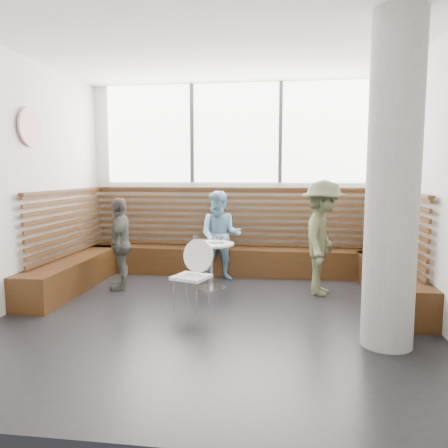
# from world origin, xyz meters

# --- Properties ---
(room) EXTENTS (5.00, 5.00, 3.20)m
(room) POSITION_xyz_m (0.00, 0.00, 1.60)
(room) COLOR silver
(room) RESTS_ON ground
(booth) EXTENTS (5.00, 2.50, 1.44)m
(booth) POSITION_xyz_m (0.00, 1.77, 0.41)
(booth) COLOR #38200E
(booth) RESTS_ON ground
(concrete_column) EXTENTS (0.50, 0.50, 3.20)m
(concrete_column) POSITION_xyz_m (1.85, -0.60, 1.60)
(concrete_column) COLOR gray
(concrete_column) RESTS_ON ground
(wall_art) EXTENTS (0.03, 0.50, 0.50)m
(wall_art) POSITION_xyz_m (-2.46, 0.40, 2.30)
(wall_art) COLOR white
(wall_art) RESTS_ON room
(cafe_table) EXTENTS (0.67, 0.67, 0.69)m
(cafe_table) POSITION_xyz_m (-0.22, 1.25, 0.49)
(cafe_table) COLOR silver
(cafe_table) RESTS_ON ground
(cafe_chair) EXTENTS (0.42, 0.41, 0.88)m
(cafe_chair) POSITION_xyz_m (-0.30, 0.25, 0.52)
(cafe_chair) COLOR white
(cafe_chair) RESTS_ON ground
(adult_man) EXTENTS (0.82, 1.15, 1.61)m
(adult_man) POSITION_xyz_m (1.37, 1.18, 0.81)
(adult_man) COLOR #525A3C
(adult_man) RESTS_ON ground
(child_back) EXTENTS (0.71, 0.56, 1.42)m
(child_back) POSITION_xyz_m (-0.17, 1.85, 0.71)
(child_back) COLOR #76ABCD
(child_back) RESTS_ON ground
(child_left) EXTENTS (0.52, 0.85, 1.35)m
(child_left) POSITION_xyz_m (-1.55, 1.10, 0.68)
(child_left) COLOR #52514A
(child_left) RESTS_ON ground
(plate_near) EXTENTS (0.20, 0.20, 0.01)m
(plate_near) POSITION_xyz_m (-0.35, 1.31, 0.69)
(plate_near) COLOR white
(plate_near) RESTS_ON cafe_table
(plate_far) EXTENTS (0.22, 0.22, 0.02)m
(plate_far) POSITION_xyz_m (-0.16, 1.34, 0.69)
(plate_far) COLOR white
(plate_far) RESTS_ON cafe_table
(glass_left) EXTENTS (0.08, 0.08, 0.12)m
(glass_left) POSITION_xyz_m (-0.44, 1.19, 0.75)
(glass_left) COLOR white
(glass_left) RESTS_ON cafe_table
(glass_mid) EXTENTS (0.07, 0.07, 0.11)m
(glass_mid) POSITION_xyz_m (-0.16, 1.21, 0.74)
(glass_mid) COLOR white
(glass_mid) RESTS_ON cafe_table
(glass_right) EXTENTS (0.06, 0.06, 0.10)m
(glass_right) POSITION_xyz_m (-0.07, 1.25, 0.74)
(glass_right) COLOR white
(glass_right) RESTS_ON cafe_table
(menu_card) EXTENTS (0.24, 0.19, 0.00)m
(menu_card) POSITION_xyz_m (-0.20, 1.04, 0.69)
(menu_card) COLOR #A5C64C
(menu_card) RESTS_ON cafe_table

